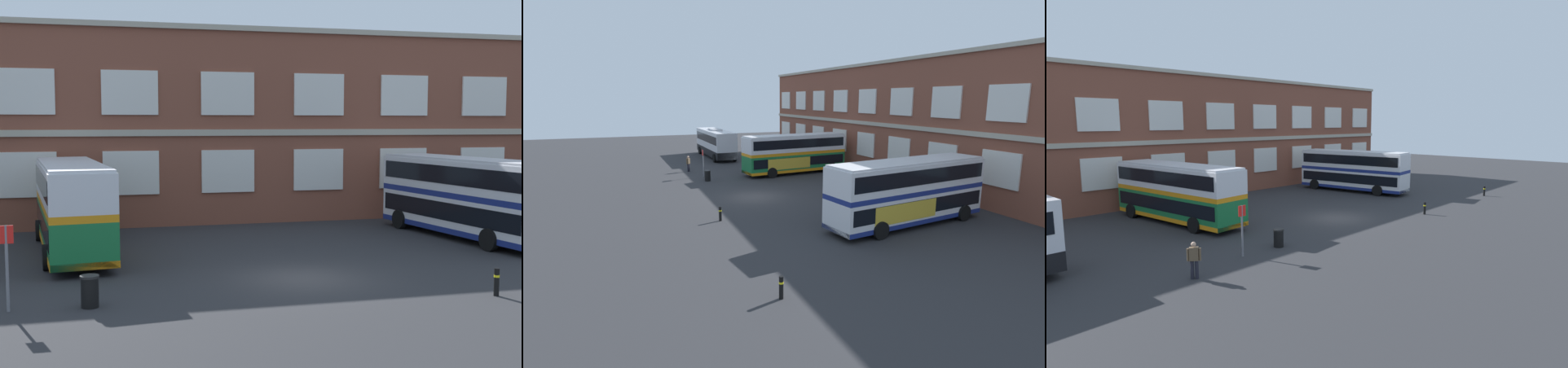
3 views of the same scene
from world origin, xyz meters
The scene contains 10 objects.
ground_plane centered at (0.00, 2.00, 0.00)m, with size 120.00×120.00×0.00m, color #2B2B2D.
brick_terminal_building centered at (-2.74, 17.98, 5.50)m, with size 54.39×8.19×11.28m.
double_decker_near centered at (-8.50, 7.27, 2.15)m, with size 3.74×11.21×4.07m.
double_decker_middle centered at (10.64, 6.52, 2.15)m, with size 4.08×11.25×4.07m.
touring_coach centered at (-23.60, 2.26, 1.91)m, with size 12.05×3.06×3.80m.
waiting_passenger centered at (-13.68, -2.98, 0.93)m, with size 0.56×0.48×1.70m.
bus_stand_flag centered at (-10.24, -2.04, 1.64)m, with size 0.44×0.10×2.70m.
station_litter_bin centered at (-7.79, -2.14, 0.52)m, with size 0.60×0.60×1.03m.
safety_bollard_west centered at (16.76, -4.30, 0.49)m, with size 0.19×0.19×0.95m.
safety_bollard_east centered at (5.51, -4.07, 0.49)m, with size 0.19×0.19×0.95m.
Camera 2 is at (30.63, -9.81, 7.77)m, focal length 28.25 mm.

